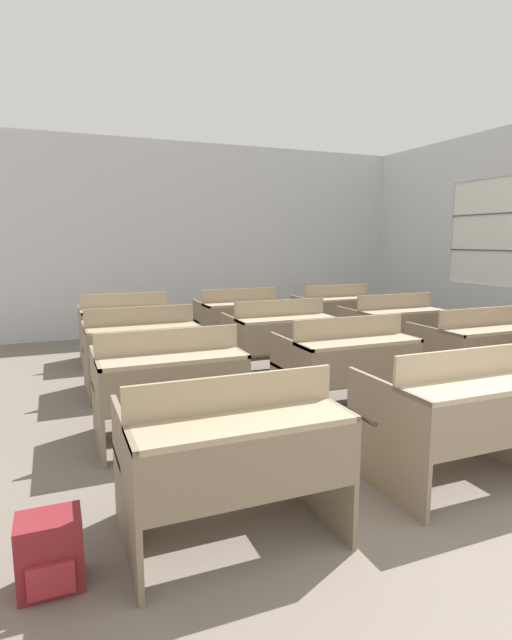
{
  "coord_description": "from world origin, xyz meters",
  "views": [
    {
      "loc": [
        -2.26,
        -0.58,
        1.52
      ],
      "look_at": [
        -0.45,
        3.87,
        0.75
      ],
      "focal_mm": 28.0,
      "sensor_mm": 36.0,
      "label": 1
    }
  ],
  "objects_px": {
    "bench_front_center": "(458,413)",
    "bench_third_right": "(392,328)",
    "bench_second_right": "(477,349)",
    "bench_third_left": "(141,347)",
    "bench_second_left": "(169,382)",
    "bench_second_center": "(346,363)",
    "bench_back_left": "(125,326)",
    "bench_front_left": "(231,453)",
    "bench_back_right": "(335,313)",
    "wastepaper_bin": "(400,319)",
    "bench_back_center": "(239,319)",
    "schoolbag": "(50,553)",
    "bench_third_center": "(278,337)"
  },
  "relations": [
    {
      "from": "bench_front_center",
      "to": "bench_third_right",
      "type": "distance_m",
      "value": 3.1
    },
    {
      "from": "bench_second_right",
      "to": "bench_third_left",
      "type": "height_order",
      "value": "same"
    },
    {
      "from": "bench_front_center",
      "to": "bench_second_left",
      "type": "xyz_separation_m",
      "value": [
        -1.53,
        1.35,
        0.0
      ]
    },
    {
      "from": "bench_third_left",
      "to": "bench_front_center",
      "type": "bearing_deg",
      "value": -60.51
    },
    {
      "from": "bench_second_center",
      "to": "bench_third_left",
      "type": "bearing_deg",
      "value": 139.19
    },
    {
      "from": "bench_third_right",
      "to": "bench_back_left",
      "type": "distance_m",
      "value": 3.32
    },
    {
      "from": "bench_front_left",
      "to": "bench_back_right",
      "type": "relative_size",
      "value": 1.0
    },
    {
      "from": "bench_back_right",
      "to": "bench_third_left",
      "type": "bearing_deg",
      "value": -156.14
    },
    {
      "from": "wastepaper_bin",
      "to": "bench_front_left",
      "type": "bearing_deg",
      "value": -135.17
    },
    {
      "from": "bench_back_center",
      "to": "schoolbag",
      "type": "distance_m",
      "value": 4.82
    },
    {
      "from": "bench_third_right",
      "to": "bench_second_center",
      "type": "bearing_deg",
      "value": -138.32
    },
    {
      "from": "bench_third_center",
      "to": "wastepaper_bin",
      "type": "bearing_deg",
      "value": 31.83
    },
    {
      "from": "bench_back_right",
      "to": "schoolbag",
      "type": "relative_size",
      "value": 3.23
    },
    {
      "from": "bench_third_right",
      "to": "wastepaper_bin",
      "type": "xyz_separation_m",
      "value": [
        1.72,
        2.02,
        -0.29
      ]
    },
    {
      "from": "bench_second_left",
      "to": "schoolbag",
      "type": "xyz_separation_m",
      "value": [
        -0.85,
        -1.45,
        -0.29
      ]
    },
    {
      "from": "bench_third_left",
      "to": "bench_back_center",
      "type": "distance_m",
      "value": 2.07
    },
    {
      "from": "bench_back_center",
      "to": "wastepaper_bin",
      "type": "relative_size",
      "value": 3.37
    },
    {
      "from": "bench_third_right",
      "to": "bench_back_center",
      "type": "height_order",
      "value": "same"
    },
    {
      "from": "bench_front_left",
      "to": "bench_third_right",
      "type": "bearing_deg",
      "value": 41.71
    },
    {
      "from": "bench_back_left",
      "to": "bench_back_right",
      "type": "xyz_separation_m",
      "value": [
        3.06,
        0.01,
        0.0
      ]
    },
    {
      "from": "bench_second_center",
      "to": "bench_second_right",
      "type": "xyz_separation_m",
      "value": [
        1.51,
        0.01,
        0.0
      ]
    },
    {
      "from": "bench_back_left",
      "to": "wastepaper_bin",
      "type": "relative_size",
      "value": 3.37
    },
    {
      "from": "bench_third_center",
      "to": "schoolbag",
      "type": "xyz_separation_m",
      "value": [
        -2.38,
        -2.79,
        -0.29
      ]
    },
    {
      "from": "bench_third_center",
      "to": "bench_third_right",
      "type": "relative_size",
      "value": 1.0
    },
    {
      "from": "bench_front_left",
      "to": "bench_third_center",
      "type": "bearing_deg",
      "value": 60.9
    },
    {
      "from": "bench_front_left",
      "to": "bench_back_center",
      "type": "height_order",
      "value": "same"
    },
    {
      "from": "bench_second_right",
      "to": "schoolbag",
      "type": "height_order",
      "value": "bench_second_right"
    },
    {
      "from": "bench_front_center",
      "to": "bench_second_right",
      "type": "height_order",
      "value": "same"
    },
    {
      "from": "bench_front_center",
      "to": "bench_back_left",
      "type": "relative_size",
      "value": 1.0
    },
    {
      "from": "bench_second_left",
      "to": "bench_second_center",
      "type": "relative_size",
      "value": 1.0
    },
    {
      "from": "bench_front_center",
      "to": "bench_front_left",
      "type": "bearing_deg",
      "value": -178.87
    },
    {
      "from": "bench_front_left",
      "to": "bench_second_left",
      "type": "relative_size",
      "value": 1.0
    },
    {
      "from": "bench_second_left",
      "to": "bench_back_center",
      "type": "bearing_deg",
      "value": 59.99
    },
    {
      "from": "bench_back_right",
      "to": "bench_third_center",
      "type": "bearing_deg",
      "value": -138.82
    },
    {
      "from": "bench_front_center",
      "to": "schoolbag",
      "type": "bearing_deg",
      "value": -177.65
    },
    {
      "from": "bench_third_right",
      "to": "wastepaper_bin",
      "type": "height_order",
      "value": "bench_third_right"
    },
    {
      "from": "bench_second_center",
      "to": "bench_second_right",
      "type": "distance_m",
      "value": 1.51
    },
    {
      "from": "bench_back_left",
      "to": "schoolbag",
      "type": "distance_m",
      "value": 4.24
    },
    {
      "from": "bench_third_center",
      "to": "bench_back_center",
      "type": "relative_size",
      "value": 1.0
    },
    {
      "from": "bench_back_left",
      "to": "bench_third_left",
      "type": "bearing_deg",
      "value": -91.14
    },
    {
      "from": "bench_front_left",
      "to": "bench_second_left",
      "type": "height_order",
      "value": "same"
    },
    {
      "from": "bench_third_left",
      "to": "wastepaper_bin",
      "type": "relative_size",
      "value": 3.37
    },
    {
      "from": "schoolbag",
      "to": "bench_back_right",
      "type": "bearing_deg",
      "value": 46.51
    },
    {
      "from": "bench_front_left",
      "to": "bench_second_right",
      "type": "bearing_deg",
      "value": 24.37
    },
    {
      "from": "bench_second_left",
      "to": "bench_third_left",
      "type": "bearing_deg",
      "value": 89.65
    },
    {
      "from": "bench_second_center",
      "to": "bench_third_center",
      "type": "xyz_separation_m",
      "value": [
        -0.03,
        1.34,
        0.0
      ]
    },
    {
      "from": "bench_back_right",
      "to": "bench_front_center",
      "type": "bearing_deg",
      "value": -111.05
    },
    {
      "from": "bench_second_right",
      "to": "bench_third_left",
      "type": "distance_m",
      "value": 3.35
    },
    {
      "from": "bench_front_left",
      "to": "bench_second_left",
      "type": "bearing_deg",
      "value": 90.66
    },
    {
      "from": "bench_third_center",
      "to": "bench_second_left",
      "type": "bearing_deg",
      "value": -138.87
    }
  ]
}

